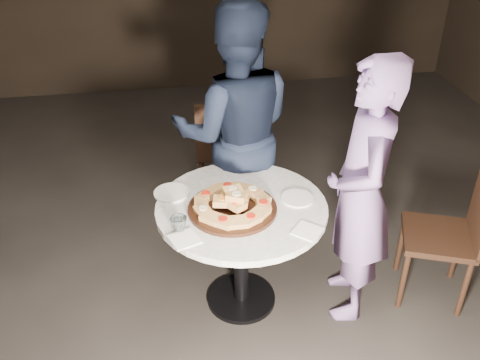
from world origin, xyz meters
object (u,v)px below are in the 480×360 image
at_px(focaccia_pile, 233,202).
at_px(diner_teal, 360,195).
at_px(water_glass, 179,224).
at_px(chair_right, 456,230).
at_px(serving_board, 232,209).
at_px(diner_navy, 235,132).
at_px(chair_far, 224,144).
at_px(table, 241,225).

bearing_deg(focaccia_pile, diner_teal, -5.45).
bearing_deg(diner_teal, water_glass, -75.11).
height_order(chair_right, diner_teal, diner_teal).
distance_m(serving_board, diner_navy, 0.67).
relative_size(chair_far, diner_teal, 0.56).
distance_m(focaccia_pile, water_glass, 0.32).
relative_size(table, diner_navy, 0.67).
xyz_separation_m(serving_board, focaccia_pile, (0.00, -0.00, 0.04)).
bearing_deg(diner_navy, focaccia_pile, 86.19).
bearing_deg(chair_right, water_glass, -67.74).
xyz_separation_m(serving_board, chair_right, (1.28, -0.10, -0.22)).
distance_m(table, focaccia_pile, 0.19).
relative_size(chair_far, diner_navy, 0.52).
distance_m(water_glass, diner_teal, 0.97).
xyz_separation_m(water_glass, chair_far, (0.40, 1.24, -0.24)).
xyz_separation_m(table, water_glass, (-0.35, -0.17, 0.17)).
bearing_deg(diner_navy, table, 90.51).
bearing_deg(diner_navy, water_glass, 68.68).
distance_m(table, water_glass, 0.42).
xyz_separation_m(table, serving_board, (-0.06, -0.04, 0.14)).
relative_size(table, chair_far, 1.29).
height_order(focaccia_pile, chair_right, chair_right).
height_order(table, serving_board, serving_board).
relative_size(serving_board, diner_navy, 0.29).
height_order(table, diner_teal, diner_teal).
xyz_separation_m(focaccia_pile, diner_navy, (0.11, 0.66, 0.07)).
height_order(serving_board, diner_teal, diner_teal).
bearing_deg(serving_board, table, 35.29).
distance_m(chair_right, diner_teal, 0.66).
bearing_deg(focaccia_pile, chair_far, 84.69).
xyz_separation_m(serving_board, water_glass, (-0.29, -0.13, 0.03)).
relative_size(chair_right, diner_navy, 0.51).
bearing_deg(serving_board, diner_teal, -5.48).
distance_m(serving_board, chair_right, 1.30).
relative_size(focaccia_pile, diner_navy, 0.26).
distance_m(focaccia_pile, diner_navy, 0.67).
bearing_deg(table, chair_far, 87.36).
bearing_deg(table, diner_navy, 84.54).
height_order(serving_board, water_glass, water_glass).
xyz_separation_m(table, diner_teal, (0.62, -0.10, 0.20)).
bearing_deg(water_glass, table, 25.94).
bearing_deg(focaccia_pile, table, 36.21).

